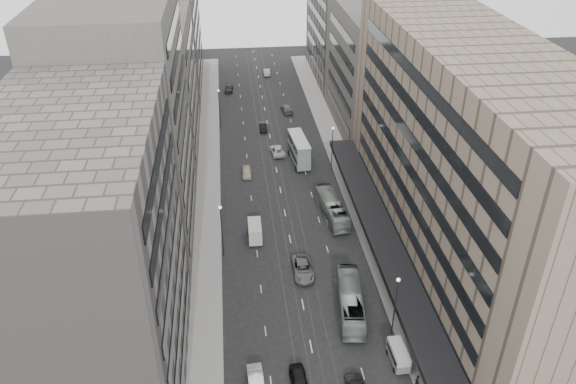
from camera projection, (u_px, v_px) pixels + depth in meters
name	position (u px, v px, depth m)	size (l,w,h in m)	color
ground	(304.00, 310.00, 69.23)	(220.00, 220.00, 0.00)	black
sidewalk_right	(341.00, 162.00, 102.21)	(4.00, 125.00, 0.15)	gray
sidewalk_left	(209.00, 169.00, 99.92)	(4.00, 125.00, 0.15)	gray
department_store	(466.00, 164.00, 70.33)	(19.20, 60.00, 30.00)	#7F6E5D
building_right_mid	(378.00, 71.00, 109.27)	(15.00, 28.00, 24.00)	#4E4943
building_right_far	(347.00, 21.00, 133.73)	(15.00, 32.00, 28.00)	slate
building_left_a	(91.00, 268.00, 52.61)	(15.00, 28.00, 30.00)	slate
building_left_b	(126.00, 128.00, 74.52)	(15.00, 26.00, 34.00)	#4E4943
building_left_c	(150.00, 88.00, 99.81)	(15.00, 28.00, 25.00)	#726858
building_left_d	(164.00, 30.00, 127.08)	(15.00, 38.00, 28.00)	slate
lamp_right_near	(396.00, 300.00, 63.21)	(0.44, 0.44, 8.32)	#262628
lamp_right_far	(332.00, 143.00, 97.21)	(0.44, 0.44, 8.32)	#262628
lamp_left_near	(221.00, 225.00, 75.81)	(0.44, 0.44, 8.32)	#262628
lamp_left_far	(219.00, 104.00, 112.36)	(0.44, 0.44, 8.32)	#262628
bus_near	(350.00, 301.00, 68.33)	(2.71, 11.56, 3.22)	gray
bus_far	(332.00, 208.00, 86.31)	(2.61, 11.16, 3.11)	gray
double_decker	(299.00, 149.00, 101.07)	(3.34, 8.98, 4.81)	gray
vw_microbus	(399.00, 355.00, 61.54)	(1.91, 3.97, 2.12)	slate
panel_van	(255.00, 231.00, 81.16)	(2.13, 4.25, 2.67)	beige
sedan_0	(299.00, 381.00, 59.01)	(1.78, 4.43, 1.51)	black
sedan_1	(256.00, 382.00, 58.91)	(1.60, 4.59, 1.51)	silver
sedan_2	(303.00, 269.00, 74.86)	(2.66, 5.78, 1.61)	slate
sedan_4	(247.00, 172.00, 97.80)	(1.67, 4.16, 1.42)	#BFB39E
sedan_5	(263.00, 127.00, 113.86)	(1.43, 4.10, 1.35)	black
sedan_6	(277.00, 150.00, 104.84)	(2.32, 5.04, 1.40)	beige
sedan_7	(287.00, 109.00, 121.87)	(2.06, 5.06, 1.47)	#565759
sedan_8	(229.00, 88.00, 132.44)	(1.84, 4.56, 1.55)	#252527
sedan_9	(267.00, 72.00, 142.33)	(1.55, 4.44, 1.46)	#B2A394
pedestrian	(417.00, 381.00, 58.78)	(0.58, 0.38, 1.59)	black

